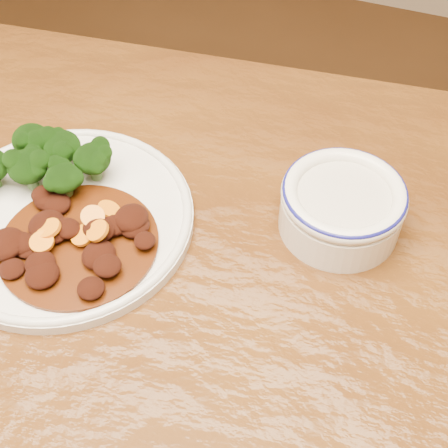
% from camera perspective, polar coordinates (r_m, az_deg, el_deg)
% --- Properties ---
extents(dining_table, '(1.59, 1.07, 0.75)m').
position_cam_1_polar(dining_table, '(0.70, -8.55, -11.90)').
color(dining_table, '#5B3310').
rests_on(dining_table, ground).
extents(dinner_plate, '(0.29, 0.29, 0.02)m').
position_cam_1_polar(dinner_plate, '(0.71, -14.38, 0.55)').
color(dinner_plate, silver).
rests_on(dinner_plate, dining_table).
extents(broccoli_florets, '(0.14, 0.10, 0.05)m').
position_cam_1_polar(broccoli_florets, '(0.74, -16.36, 5.74)').
color(broccoli_florets, '#5E8B48').
rests_on(broccoli_florets, dinner_plate).
extents(mince_stew, '(0.17, 0.17, 0.03)m').
position_cam_1_polar(mince_stew, '(0.67, -13.76, -1.30)').
color(mince_stew, '#451E07').
rests_on(mince_stew, dinner_plate).
extents(dip_bowl, '(0.13, 0.13, 0.06)m').
position_cam_1_polar(dip_bowl, '(0.68, 10.73, 1.67)').
color(dip_bowl, white).
rests_on(dip_bowl, dining_table).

